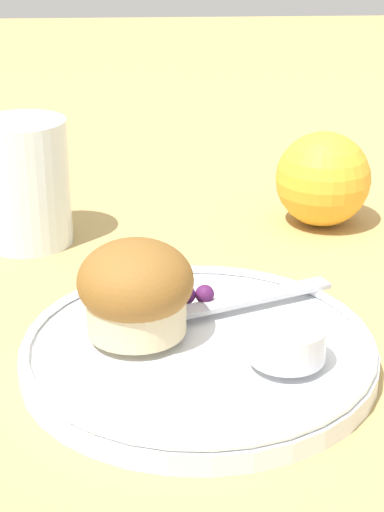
% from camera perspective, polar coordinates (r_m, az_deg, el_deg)
% --- Properties ---
extents(ground_plane, '(3.00, 3.00, 0.00)m').
position_cam_1_polar(ground_plane, '(0.59, 0.28, -5.90)').
color(ground_plane, tan).
extents(plate, '(0.23, 0.23, 0.02)m').
position_cam_1_polar(plate, '(0.56, 0.53, -6.36)').
color(plate, white).
rests_on(plate, ground_plane).
extents(muffin, '(0.08, 0.08, 0.06)m').
position_cam_1_polar(muffin, '(0.56, -3.78, -2.25)').
color(muffin, beige).
rests_on(muffin, plate).
extents(cream_ramekin, '(0.05, 0.05, 0.02)m').
position_cam_1_polar(cream_ramekin, '(0.53, 6.35, -5.60)').
color(cream_ramekin, silver).
rests_on(cream_ramekin, plate).
extents(berry_pair, '(0.03, 0.01, 0.01)m').
position_cam_1_polar(berry_pair, '(0.60, 0.23, -2.58)').
color(berry_pair, '#4C194C').
rests_on(berry_pair, plate).
extents(butter_knife, '(0.16, 0.08, 0.00)m').
position_cam_1_polar(butter_knife, '(0.60, 2.12, -3.22)').
color(butter_knife, '#B7B7BC').
rests_on(butter_knife, plate).
extents(orange_fruit, '(0.09, 0.09, 0.09)m').
position_cam_1_polar(orange_fruit, '(0.79, 8.73, 5.09)').
color(orange_fruit, '#F4A82D').
rests_on(orange_fruit, ground_plane).
extents(juice_glass, '(0.08, 0.08, 0.11)m').
position_cam_1_polar(juice_glass, '(0.75, -11.04, 4.81)').
color(juice_glass, silver).
rests_on(juice_glass, ground_plane).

